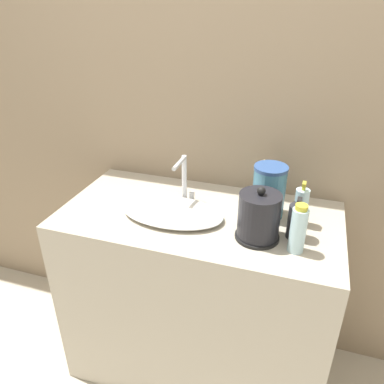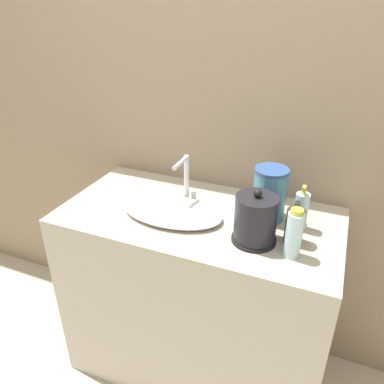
# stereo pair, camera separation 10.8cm
# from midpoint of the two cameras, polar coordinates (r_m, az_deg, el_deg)

# --- Properties ---
(wall_back) EXTENTS (6.00, 0.04, 2.60)m
(wall_back) POSITION_cam_midpoint_polar(r_m,az_deg,el_deg) (1.72, 7.04, 13.29)
(wall_back) COLOR gray
(wall_back) RESTS_ON ground_plane
(vanity_counter) EXTENTS (1.18, 0.60, 0.90)m
(vanity_counter) POSITION_cam_midpoint_polar(r_m,az_deg,el_deg) (1.86, 2.62, -15.45)
(vanity_counter) COLOR #B7AD99
(vanity_counter) RESTS_ON ground_plane
(sink_basin) EXTENTS (0.44, 0.26, 0.04)m
(sink_basin) POSITION_cam_midpoint_polar(r_m,az_deg,el_deg) (1.57, -1.09, -2.95)
(sink_basin) COLOR white
(sink_basin) RESTS_ON vanity_counter
(faucet) EXTENTS (0.06, 0.14, 0.21)m
(faucet) POSITION_cam_midpoint_polar(r_m,az_deg,el_deg) (1.63, 0.99, 2.27)
(faucet) COLOR silver
(faucet) RESTS_ON vanity_counter
(electric_kettle) EXTENTS (0.17, 0.17, 0.22)m
(electric_kettle) POSITION_cam_midpoint_polar(r_m,az_deg,el_deg) (1.40, 11.82, -4.34)
(electric_kettle) COLOR black
(electric_kettle) RESTS_ON vanity_counter
(toothbrush_cup) EXTENTS (0.07, 0.07, 0.19)m
(toothbrush_cup) POSITION_cam_midpoint_polar(r_m,az_deg,el_deg) (1.70, 13.22, -0.38)
(toothbrush_cup) COLOR #B7B2A8
(toothbrush_cup) RESTS_ON vanity_counter
(lotion_bottle) EXTENTS (0.05, 0.05, 0.19)m
(lotion_bottle) POSITION_cam_midpoint_polar(r_m,az_deg,el_deg) (1.53, 18.24, -2.80)
(lotion_bottle) COLOR silver
(lotion_bottle) RESTS_ON vanity_counter
(shampoo_bottle) EXTENTS (0.07, 0.07, 0.17)m
(shampoo_bottle) POSITION_cam_midpoint_polar(r_m,az_deg,el_deg) (1.44, 17.44, -4.97)
(shampoo_bottle) COLOR #28282D
(shampoo_bottle) RESTS_ON vanity_counter
(mouthwash_bottle) EXTENTS (0.06, 0.06, 0.19)m
(mouthwash_bottle) POSITION_cam_midpoint_polar(r_m,az_deg,el_deg) (1.36, 17.49, -6.16)
(mouthwash_bottle) COLOR silver
(mouthwash_bottle) RESTS_ON vanity_counter
(water_pitcher) EXTENTS (0.14, 0.14, 0.22)m
(water_pitcher) POSITION_cam_midpoint_polar(r_m,az_deg,el_deg) (1.55, 13.69, -0.31)
(water_pitcher) COLOR teal
(water_pitcher) RESTS_ON vanity_counter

